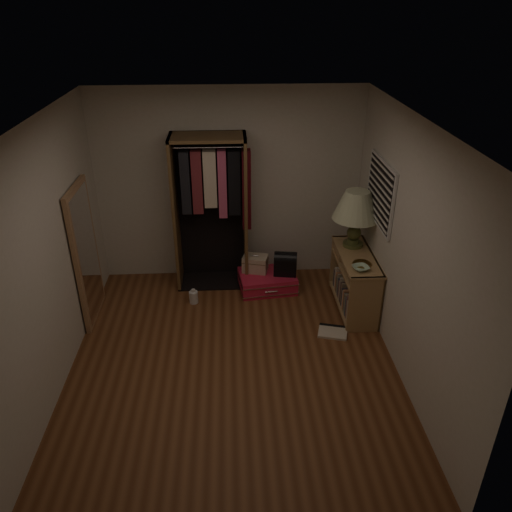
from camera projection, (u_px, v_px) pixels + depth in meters
name	position (u px, v px, depth m)	size (l,w,h in m)	color
ground	(233.00, 362.00, 5.46)	(4.00, 4.00, 0.00)	#5B321A
room_walls	(238.00, 236.00, 4.80)	(3.52, 4.02, 2.60)	beige
console_bookshelf	(354.00, 279.00, 6.26)	(0.42, 1.12, 0.75)	#9B764B
open_wardrobe	(213.00, 198.00, 6.44)	(1.00, 0.50, 2.05)	brown
floor_mirror	(86.00, 255.00, 5.86)	(0.06, 0.80, 1.70)	#9C704B
pink_suitcase	(267.00, 281.00, 6.75)	(0.82, 0.64, 0.23)	red
train_case	(255.00, 263.00, 6.72)	(0.38, 0.30, 0.24)	tan
black_bag	(285.00, 263.00, 6.62)	(0.33, 0.24, 0.33)	black
table_lamp	(357.00, 206.00, 6.04)	(0.69, 0.69, 0.73)	#444C25
brass_tray	(362.00, 264.00, 5.86)	(0.25, 0.25, 0.01)	#A88040
ceramic_bowl	(361.00, 268.00, 5.73)	(0.19, 0.19, 0.05)	#A8CAAE
white_jug	(194.00, 297.00, 6.46)	(0.13, 0.13, 0.20)	silver
floor_book	(333.00, 331.00, 5.93)	(0.39, 0.34, 0.03)	beige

